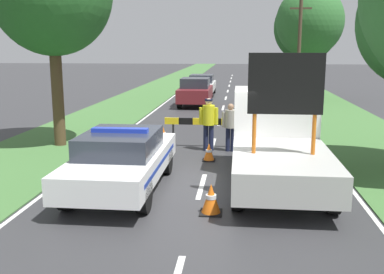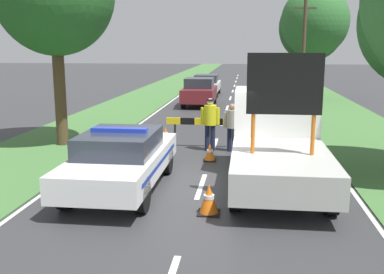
# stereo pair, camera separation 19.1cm
# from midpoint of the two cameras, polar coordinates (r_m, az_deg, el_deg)

# --- Properties ---
(ground_plane) EXTENTS (160.00, 160.00, 0.00)m
(ground_plane) POSITION_cam_midpoint_polar(r_m,az_deg,el_deg) (11.57, 1.73, -5.99)
(ground_plane) COLOR #333335
(lane_markings) EXTENTS (7.51, 61.46, 0.01)m
(lane_markings) POSITION_cam_midpoint_polar(r_m,az_deg,el_deg) (25.95, 4.71, 3.75)
(lane_markings) COLOR silver
(lane_markings) RESTS_ON ground
(grass_verge_left) EXTENTS (3.98, 120.00, 0.03)m
(grass_verge_left) POSITION_cam_midpoint_polar(r_m,az_deg,el_deg) (31.91, -5.40, 5.19)
(grass_verge_left) COLOR #427038
(grass_verge_left) RESTS_ON ground
(grass_verge_right) EXTENTS (3.98, 120.00, 0.03)m
(grass_verge_right) POSITION_cam_midpoint_polar(r_m,az_deg,el_deg) (31.55, 15.72, 4.74)
(grass_verge_right) COLOR #427038
(grass_verge_right) RESTS_ON ground
(police_car) EXTENTS (1.93, 4.94, 1.56)m
(police_car) POSITION_cam_midpoint_polar(r_m,az_deg,el_deg) (11.06, -8.43, -2.72)
(police_car) COLOR white
(police_car) RESTS_ON ground
(work_truck) EXTENTS (2.24, 5.33, 3.33)m
(work_truck) POSITION_cam_midpoint_polar(r_m,az_deg,el_deg) (11.74, 11.26, -0.31)
(work_truck) COLOR white
(work_truck) RESTS_ON ground
(road_barrier) EXTENTS (2.95, 0.08, 1.03)m
(road_barrier) POSITION_cam_midpoint_polar(r_m,az_deg,el_deg) (15.50, 2.49, 1.73)
(road_barrier) COLOR black
(road_barrier) RESTS_ON ground
(police_officer) EXTENTS (0.64, 0.41, 1.78)m
(police_officer) POSITION_cam_midpoint_polar(r_m,az_deg,el_deg) (15.00, 2.68, 2.20)
(police_officer) COLOR #191E38
(police_officer) RESTS_ON ground
(pedestrian_civilian) EXTENTS (0.58, 0.37, 1.61)m
(pedestrian_civilian) POSITION_cam_midpoint_polar(r_m,az_deg,el_deg) (14.98, 5.49, 1.70)
(pedestrian_civilian) COLOR #191E38
(pedestrian_civilian) RESTS_ON ground
(traffic_cone_near_police) EXTENTS (0.47, 0.47, 0.65)m
(traffic_cone_near_police) POSITION_cam_midpoint_polar(r_m,az_deg,el_deg) (9.51, 2.74, -7.86)
(traffic_cone_near_police) COLOR black
(traffic_cone_near_police) RESTS_ON ground
(traffic_cone_centre_front) EXTENTS (0.44, 0.44, 0.61)m
(traffic_cone_centre_front) POSITION_cam_midpoint_polar(r_m,az_deg,el_deg) (16.62, 10.27, 0.30)
(traffic_cone_centre_front) COLOR black
(traffic_cone_centre_front) RESTS_ON ground
(traffic_cone_near_truck) EXTENTS (0.39, 0.39, 0.54)m
(traffic_cone_near_truck) POSITION_cam_midpoint_polar(r_m,az_deg,el_deg) (16.62, -3.07, 0.34)
(traffic_cone_near_truck) COLOR black
(traffic_cone_near_truck) RESTS_ON ground
(traffic_cone_behind_barrier) EXTENTS (0.39, 0.39, 0.54)m
(traffic_cone_behind_barrier) POSITION_cam_midpoint_polar(r_m,az_deg,el_deg) (13.82, 2.67, -1.95)
(traffic_cone_behind_barrier) COLOR black
(traffic_cone_behind_barrier) RESTS_ON ground
(traffic_cone_lane_edge) EXTENTS (0.47, 0.47, 0.65)m
(traffic_cone_lane_edge) POSITION_cam_midpoint_polar(r_m,az_deg,el_deg) (15.34, 11.25, -0.59)
(traffic_cone_lane_edge) COLOR black
(traffic_cone_lane_edge) RESTS_ON ground
(queued_car_suv_grey) EXTENTS (1.77, 3.95, 1.49)m
(queued_car_suv_grey) POSITION_cam_midpoint_polar(r_m,az_deg,el_deg) (19.69, 10.27, 3.42)
(queued_car_suv_grey) COLOR slate
(queued_car_suv_grey) RESTS_ON ground
(queued_car_wagon_maroon) EXTENTS (1.81, 4.03, 1.65)m
(queued_car_wagon_maroon) POSITION_cam_midpoint_polar(r_m,az_deg,el_deg) (26.57, 1.16, 5.76)
(queued_car_wagon_maroon) COLOR maroon
(queued_car_wagon_maroon) RESTS_ON ground
(queued_car_van_white) EXTENTS (1.82, 4.31, 1.47)m
(queued_car_van_white) POSITION_cam_midpoint_polar(r_m,az_deg,el_deg) (32.57, 2.02, 6.68)
(queued_car_van_white) COLOR silver
(queued_car_van_white) RESTS_ON ground
(roadside_tree_mid_left) EXTENTS (4.24, 4.24, 7.23)m
(roadside_tree_mid_left) POSITION_cam_midpoint_polar(r_m,az_deg,el_deg) (30.16, 15.52, 13.92)
(roadside_tree_mid_left) COLOR #4C3823
(roadside_tree_mid_left) RESTS_ON ground
(roadside_tree_far_left) EXTENTS (4.35, 4.35, 7.01)m
(roadside_tree_far_left) POSITION_cam_midpoint_polar(r_m,az_deg,el_deg) (32.19, 15.11, 13.28)
(roadside_tree_far_left) COLOR #4C3823
(roadside_tree_far_left) RESTS_ON ground
(utility_pole) EXTENTS (1.20, 0.20, 6.15)m
(utility_pole) POSITION_cam_midpoint_polar(r_m,az_deg,el_deg) (26.52, 14.18, 10.51)
(utility_pole) COLOR #473828
(utility_pole) RESTS_ON ground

